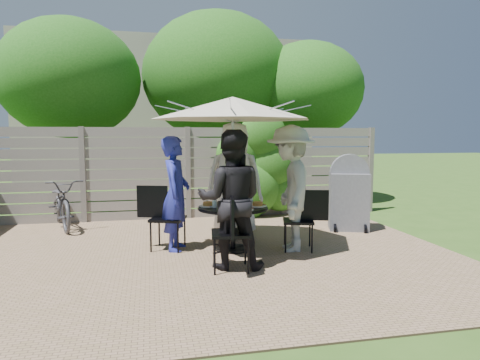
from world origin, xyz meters
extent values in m
plane|color=#305119|center=(0.00, 0.00, 0.00)|extent=(60.00, 60.00, 0.00)
cube|color=#8D6D52|center=(0.00, 0.50, 0.01)|extent=(7.00, 6.00, 0.02)
cube|color=gray|center=(0.00, 3.00, 0.93)|extent=(8.00, 0.10, 1.85)
ellipsoid|color=#286316|center=(1.40, 2.85, 0.90)|extent=(1.20, 0.70, 1.80)
cube|color=#AA9E8E|center=(0.00, 12.00, 2.50)|extent=(10.00, 6.00, 5.00)
ellipsoid|color=#1C5113|center=(-2.50, 5.00, 2.97)|extent=(3.20, 3.20, 2.72)
ellipsoid|color=#1C5113|center=(1.00, 5.50, 3.18)|extent=(3.80, 3.80, 3.23)
ellipsoid|color=#1C5113|center=(3.20, 4.80, 2.83)|extent=(2.80, 2.80, 2.38)
cylinder|color=black|center=(0.42, 0.45, 0.64)|extent=(1.20, 1.20, 0.03)
cylinder|color=black|center=(0.42, 0.45, 0.32)|extent=(0.07, 0.07, 0.64)
cylinder|color=black|center=(0.42, 0.45, 0.02)|extent=(0.54, 0.54, 0.04)
cylinder|color=silver|center=(0.42, 0.45, 1.06)|extent=(0.04, 0.04, 2.11)
cone|color=#C1B6A0|center=(0.42, 0.45, 2.07)|extent=(2.75, 2.75, 0.32)
cube|color=black|center=(0.63, 1.38, 0.48)|extent=(0.58, 0.58, 0.04)
cube|color=black|center=(0.70, 1.60, 0.73)|extent=(0.17, 0.45, 0.48)
imported|color=silver|center=(0.61, 1.26, 0.95)|extent=(1.04, 0.80, 1.91)
cube|color=black|center=(-0.50, 0.66, 0.47)|extent=(0.58, 0.58, 0.04)
cube|color=black|center=(-0.72, 0.74, 0.72)|extent=(0.44, 0.18, 0.47)
imported|color=navy|center=(-0.39, 0.64, 0.84)|extent=(0.53, 0.68, 1.67)
cube|color=black|center=(0.21, -0.47, 0.48)|extent=(0.52, 0.52, 0.04)
cube|color=black|center=(0.18, -0.70, 0.73)|extent=(0.09, 0.47, 0.48)
imported|color=black|center=(0.24, -0.36, 0.88)|extent=(0.98, 0.84, 1.75)
cube|color=black|center=(1.35, 0.24, 0.44)|extent=(0.54, 0.54, 0.03)
cube|color=black|center=(1.56, 0.18, 0.68)|extent=(0.42, 0.15, 0.44)
imported|color=#ADAEA9|center=(1.23, 0.27, 0.92)|extent=(0.93, 1.31, 1.83)
cylinder|color=white|center=(0.50, 0.80, 0.66)|extent=(0.26, 0.26, 0.01)
cylinder|color=#B27C34|center=(0.50, 0.80, 0.70)|extent=(0.15, 0.15, 0.05)
cylinder|color=white|center=(0.07, 0.53, 0.66)|extent=(0.26, 0.26, 0.01)
cylinder|color=#B27C34|center=(0.07, 0.53, 0.70)|extent=(0.15, 0.15, 0.05)
cylinder|color=white|center=(0.34, 0.10, 0.66)|extent=(0.26, 0.26, 0.01)
cylinder|color=#B27C34|center=(0.34, 0.10, 0.70)|extent=(0.15, 0.15, 0.05)
cylinder|color=white|center=(0.77, 0.37, 0.66)|extent=(0.26, 0.26, 0.01)
cylinder|color=#B27C34|center=(0.77, 0.37, 0.70)|extent=(0.15, 0.15, 0.05)
cylinder|color=white|center=(0.53, 0.12, 0.66)|extent=(0.24, 0.24, 0.01)
cylinder|color=#B27C34|center=(0.53, 0.12, 0.70)|extent=(0.14, 0.14, 0.05)
cylinder|color=silver|center=(0.38, 0.73, 0.73)|extent=(0.07, 0.07, 0.14)
cylinder|color=silver|center=(0.15, 0.41, 0.73)|extent=(0.07, 0.07, 0.14)
cylinder|color=silver|center=(0.47, 0.18, 0.73)|extent=(0.07, 0.07, 0.14)
cylinder|color=silver|center=(0.70, 0.50, 0.73)|extent=(0.07, 0.07, 0.14)
cylinder|color=#59280C|center=(0.38, 0.52, 0.74)|extent=(0.09, 0.09, 0.16)
cylinder|color=#C6B293|center=(0.57, 0.65, 0.72)|extent=(0.08, 0.08, 0.12)
imported|color=#333338|center=(-2.33, 2.60, 0.46)|extent=(1.12, 1.84, 0.91)
cube|color=slate|center=(2.68, 1.35, 0.51)|extent=(0.79, 0.70, 1.02)
cylinder|color=slate|center=(2.68, 1.35, 1.02)|extent=(0.70, 0.41, 0.67)
camera|label=1|loc=(-0.75, -5.56, 1.68)|focal=32.00mm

